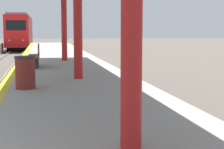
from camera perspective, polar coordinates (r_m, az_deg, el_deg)
The scene contains 3 objects.
train at distance 50.41m, azimuth -13.78°, elevation 6.35°, with size 2.66×17.58×4.38m.
trash_bin at distance 9.74m, azimuth -13.08°, elevation 0.33°, with size 0.53×0.53×0.83m.
bench at distance 15.24m, azimuth -11.57°, elevation 2.95°, with size 0.44×1.71×0.92m.
Camera 1 is at (2.64, -2.99, 2.54)m, focal length 60.00 mm.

